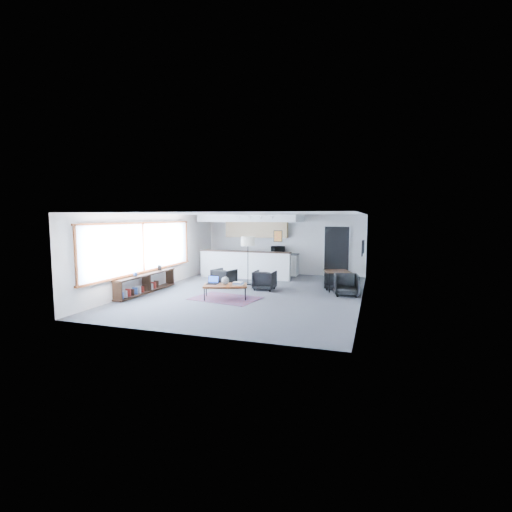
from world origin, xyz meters
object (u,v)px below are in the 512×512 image
(armchair_left, at_px, (224,277))
(floor_lamp, at_px, (248,243))
(dining_chair_near, at_px, (346,285))
(coffee_table, at_px, (225,286))
(laptop, at_px, (213,281))
(book_stack, at_px, (238,284))
(dining_chair_far, at_px, (334,281))
(microwave, at_px, (278,249))
(ceramic_pot, at_px, (225,281))
(armchair_right, at_px, (265,279))
(dining_table, at_px, (337,273))

(armchair_left, height_order, floor_lamp, floor_lamp)
(dining_chair_near, bearing_deg, coffee_table, -165.51)
(laptop, relative_size, book_stack, 1.10)
(dining_chair_far, bearing_deg, armchair_left, 2.85)
(microwave, bearing_deg, ceramic_pot, -99.28)
(laptop, bearing_deg, microwave, 74.73)
(laptop, relative_size, dining_chair_far, 0.61)
(ceramic_pot, distance_m, book_stack, 0.41)
(dining_chair_far, xyz_separation_m, microwave, (-2.71, 2.59, 0.83))
(dining_chair_near, bearing_deg, book_stack, -163.93)
(dining_chair_near, relative_size, dining_chair_far, 1.09)
(book_stack, bearing_deg, armchair_right, 77.94)
(laptop, height_order, microwave, microwave)
(floor_lamp, bearing_deg, dining_chair_near, -14.25)
(armchair_left, xyz_separation_m, dining_chair_near, (4.27, -0.13, -0.04))
(armchair_right, height_order, floor_lamp, floor_lamp)
(coffee_table, xyz_separation_m, dining_chair_far, (3.02, 2.55, -0.10))
(laptop, bearing_deg, armchair_left, 94.53)
(book_stack, relative_size, microwave, 0.58)
(dining_chair_far, bearing_deg, dining_table, 113.32)
(laptop, xyz_separation_m, microwave, (0.75, 5.09, 0.62))
(book_stack, height_order, dining_table, dining_table)
(dining_chair_near, distance_m, dining_chair_far, 1.04)
(armchair_right, bearing_deg, dining_chair_far, -160.09)
(coffee_table, relative_size, laptop, 4.09)
(dining_chair_far, bearing_deg, microwave, -52.77)
(coffee_table, relative_size, microwave, 2.63)
(ceramic_pot, bearing_deg, book_stack, 9.84)
(coffee_table, relative_size, armchair_right, 2.06)
(armchair_left, bearing_deg, laptop, 116.00)
(armchair_right, xyz_separation_m, floor_lamp, (-0.90, 0.82, 1.18))
(laptop, distance_m, armchair_left, 1.74)
(book_stack, xyz_separation_m, dining_chair_near, (3.10, 1.54, -0.15))
(armchair_right, relative_size, microwave, 1.28)
(dining_table, xyz_separation_m, microwave, (-2.82, 2.78, 0.51))
(coffee_table, bearing_deg, microwave, 66.32)
(coffee_table, bearing_deg, dining_table, 16.84)
(armchair_right, xyz_separation_m, dining_chair_far, (2.28, 0.82, -0.07))
(book_stack, bearing_deg, dining_chair_far, 43.23)
(microwave, bearing_deg, armchair_left, -113.61)
(armchair_left, xyz_separation_m, microwave, (1.09, 3.39, 0.76))
(ceramic_pot, height_order, microwave, microwave)
(laptop, bearing_deg, coffee_table, -13.36)
(floor_lamp, distance_m, dining_chair_near, 3.95)
(book_stack, bearing_deg, laptop, -178.24)
(armchair_right, bearing_deg, armchair_left, -0.81)
(armchair_right, height_order, dining_chair_far, armchair_right)
(coffee_table, relative_size, dining_table, 1.45)
(dining_table, height_order, dining_chair_near, dining_table)
(laptop, xyz_separation_m, book_stack, (0.82, 0.03, -0.02))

